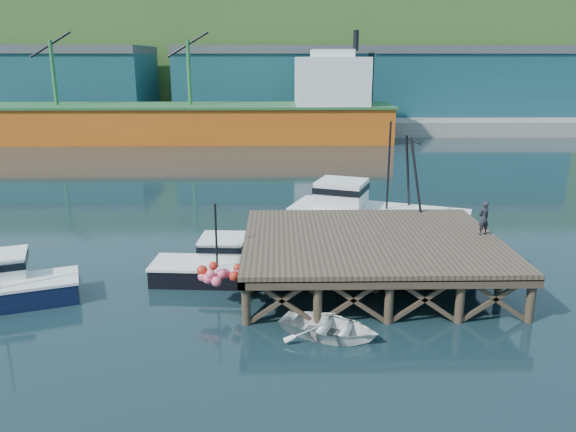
{
  "coord_description": "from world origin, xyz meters",
  "views": [
    {
      "loc": [
        1.06,
        -25.22,
        10.25
      ],
      "look_at": [
        1.6,
        2.0,
        2.62
      ],
      "focal_mm": 35.0,
      "sensor_mm": 36.0,
      "label": 1
    }
  ],
  "objects_px": {
    "boat_black": "(221,265)",
    "dinghy": "(329,327)",
    "dockworker": "(484,218)",
    "trawler": "(375,215)",
    "boat_navy": "(2,286)"
  },
  "relations": [
    {
      "from": "trawler",
      "to": "dinghy",
      "type": "height_order",
      "value": "trawler"
    },
    {
      "from": "boat_black",
      "to": "dinghy",
      "type": "distance_m",
      "value": 7.59
    },
    {
      "from": "boat_black",
      "to": "trawler",
      "type": "bearing_deg",
      "value": 40.83
    },
    {
      "from": "boat_navy",
      "to": "trawler",
      "type": "relative_size",
      "value": 0.61
    },
    {
      "from": "boat_black",
      "to": "dockworker",
      "type": "xyz_separation_m",
      "value": [
        12.58,
        0.13,
        2.21
      ]
    },
    {
      "from": "dockworker",
      "to": "dinghy",
      "type": "bearing_deg",
      "value": 15.75
    },
    {
      "from": "boat_black",
      "to": "dinghy",
      "type": "relative_size",
      "value": 1.71
    },
    {
      "from": "trawler",
      "to": "dinghy",
      "type": "distance_m",
      "value": 12.91
    },
    {
      "from": "trawler",
      "to": "dinghy",
      "type": "bearing_deg",
      "value": -85.49
    },
    {
      "from": "boat_navy",
      "to": "boat_black",
      "type": "xyz_separation_m",
      "value": [
        9.2,
        2.59,
        -0.05
      ]
    },
    {
      "from": "trawler",
      "to": "dinghy",
      "type": "xyz_separation_m",
      "value": [
        -3.78,
        -12.3,
        -1.02
      ]
    },
    {
      "from": "boat_navy",
      "to": "dockworker",
      "type": "height_order",
      "value": "boat_navy"
    },
    {
      "from": "boat_black",
      "to": "dinghy",
      "type": "height_order",
      "value": "boat_black"
    },
    {
      "from": "boat_navy",
      "to": "trawler",
      "type": "xyz_separation_m",
      "value": [
        17.67,
        8.94,
        0.63
      ]
    },
    {
      "from": "boat_navy",
      "to": "boat_black",
      "type": "distance_m",
      "value": 9.56
    }
  ]
}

